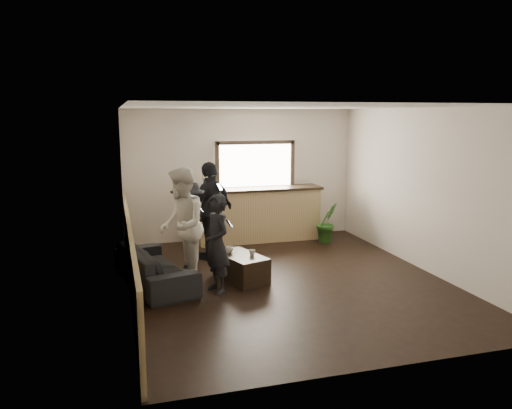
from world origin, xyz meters
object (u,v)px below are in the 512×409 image
object	(u,v)px
person_b	(182,226)
person_c	(188,225)
cup_a	(229,250)
bar_counter	(258,211)
cup_b	(252,253)
potted_plant	(327,222)
person_d	(211,211)
person_a	(217,244)
sofa	(154,266)
coffee_table	(241,267)

from	to	relation	value
person_b	person_c	distance (m)	0.72
cup_a	person_b	distance (m)	0.91
bar_counter	cup_b	xyz separation A→B (m)	(-0.84, -2.52, -0.17)
cup_b	person_b	distance (m)	1.22
potted_plant	person_d	size ratio (longest dim) A/B	0.47
cup_a	cup_b	xyz separation A→B (m)	(0.32, -0.26, -0.01)
person_a	person_b	world-z (taller)	person_b
cup_a	person_d	bearing A→B (deg)	93.38
sofa	person_d	xyz separation A→B (m)	(1.16, 1.20, 0.62)
bar_counter	person_b	xyz separation A→B (m)	(-1.95, -2.29, 0.29)
potted_plant	person_d	distance (m)	2.68
person_a	person_b	xyz separation A→B (m)	(-0.45, 0.60, 0.18)
cup_a	person_b	bearing A→B (deg)	-178.43
coffee_table	cup_a	xyz separation A→B (m)	(-0.15, 0.19, 0.26)
bar_counter	cup_a	size ratio (longest dim) A/B	20.84
potted_plant	cup_b	bearing A→B (deg)	-138.38
cup_a	person_c	distance (m)	0.93
person_c	sofa	bearing A→B (deg)	-42.78
potted_plant	person_c	bearing A→B (deg)	-161.44
potted_plant	bar_counter	bearing A→B (deg)	156.99
coffee_table	person_c	distance (m)	1.26
coffee_table	cup_a	distance (m)	0.36
sofa	coffee_table	bearing A→B (deg)	-111.06
coffee_table	bar_counter	bearing A→B (deg)	67.59
cup_a	cup_b	world-z (taller)	cup_a
bar_counter	cup_a	bearing A→B (deg)	-117.19
cup_b	person_b	world-z (taller)	person_b
coffee_table	potted_plant	size ratio (longest dim) A/B	1.11
bar_counter	person_d	bearing A→B (deg)	-138.82
potted_plant	person_d	xyz separation A→B (m)	(-2.58, -0.51, 0.49)
bar_counter	person_d	world-z (taller)	bar_counter
sofa	person_c	distance (m)	1.05
sofa	person_d	distance (m)	1.78
cup_a	person_d	xyz separation A→B (m)	(-0.07, 1.19, 0.44)
bar_counter	person_c	xyz separation A→B (m)	(-1.75, -1.61, 0.15)
cup_a	person_d	distance (m)	1.27
coffee_table	person_d	world-z (taller)	person_d
potted_plant	person_a	xyz separation A→B (m)	(-2.85, -2.31, 0.33)
cup_b	person_d	distance (m)	1.56
potted_plant	person_b	size ratio (longest dim) A/B	0.46
bar_counter	person_d	distance (m)	1.66
bar_counter	person_a	world-z (taller)	bar_counter
bar_counter	sofa	bearing A→B (deg)	-136.44
sofa	cup_b	size ratio (longest dim) A/B	20.48
sofa	person_b	bearing A→B (deg)	-104.71
potted_plant	person_b	bearing A→B (deg)	-152.55
sofa	potted_plant	xyz separation A→B (m)	(3.75, 1.71, 0.13)
bar_counter	potted_plant	xyz separation A→B (m)	(1.35, -0.57, -0.21)
cup_b	person_c	bearing A→B (deg)	134.74
bar_counter	person_a	xyz separation A→B (m)	(-1.50, -2.88, 0.12)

